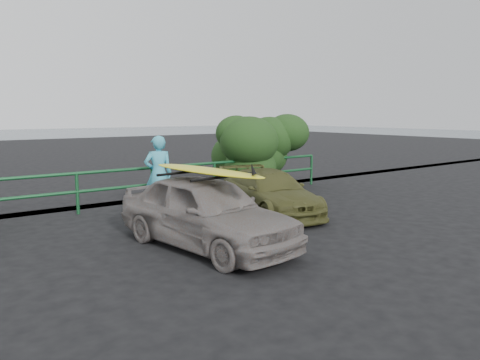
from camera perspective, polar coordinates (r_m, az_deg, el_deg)
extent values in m
plane|color=black|center=(8.16, -1.21, -9.31)|extent=(80.00, 80.00, 0.00)
imported|color=slate|center=(8.58, -4.15, -3.86)|extent=(2.05, 4.07, 1.33)
imported|color=#46481F|center=(11.44, 3.63, -1.51)|extent=(2.29, 3.89, 1.06)
imported|color=#40ABC2|center=(11.75, -9.91, 0.72)|extent=(0.81, 0.66, 1.90)
ellipsoid|color=yellow|center=(8.46, -4.21, 1.16)|extent=(0.97, 2.96, 0.09)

